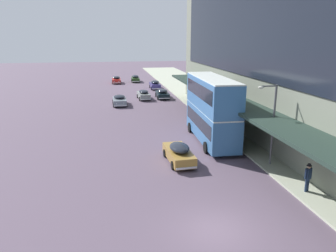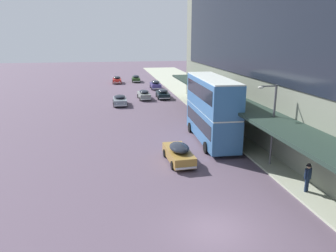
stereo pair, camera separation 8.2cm
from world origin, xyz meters
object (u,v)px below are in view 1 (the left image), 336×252
Objects in this scene: sedan_lead_near at (162,94)px; sedan_trailing_mid at (135,78)px; pedestrian_at_kerb at (308,176)px; sedan_trailing_near at (155,85)px; sedan_lead_mid at (144,95)px; sedan_far_back at (179,153)px; street_lamp at (271,118)px; transit_bus_kerbside_front at (212,108)px; sedan_second_near at (119,100)px; sedan_second_mid at (116,80)px.

sedan_trailing_mid is at bearing 96.98° from sedan_lead_near.
pedestrian_at_kerb is at bearing -84.33° from sedan_lead_near.
sedan_lead_mid is at bearing -107.98° from sedan_trailing_near.
sedan_far_back is 0.76× the size of street_lamp.
transit_bus_kerbside_front is 20.53m from sedan_second_near.
sedan_trailing_mid is 0.98× the size of sedan_far_back.
pedestrian_at_kerb is 0.30× the size of street_lamp.
sedan_trailing_near is (3.61, 37.79, 0.03)m from sedan_far_back.
street_lamp is (5.74, -50.63, 3.01)m from sedan_trailing_mid.
sedan_second_near is 23.60m from sedan_second_mid.
sedan_far_back is (-0.82, -48.65, 0.03)m from sedan_trailing_mid.
street_lamp is at bearing -68.16° from sedan_second_near.
sedan_lead_mid is at bearing -91.48° from sedan_trailing_mid.
sedan_lead_mid is 0.74× the size of street_lamp.
sedan_far_back reaches higher than sedan_second_near.
sedan_lead_mid is at bearing 100.79° from pedestrian_at_kerb.
transit_bus_kerbside_front is 2.19× the size of sedan_lead_near.
sedan_trailing_near reaches higher than sedan_lead_near.
street_lamp is at bearing -16.83° from sedan_far_back.
sedan_lead_near is (-0.73, 23.18, -2.53)m from transit_bus_kerbside_front.
pedestrian_at_kerb is at bearing -79.21° from sedan_lead_mid.
sedan_second_mid reaches higher than sedan_second_near.
sedan_far_back is at bearing 135.35° from pedestrian_at_kerb.
pedestrian_at_kerb is (6.79, -6.71, 0.40)m from sedan_far_back.
sedan_far_back reaches higher than sedan_trailing_mid.
sedan_far_back is 1.07× the size of sedan_second_mid.
sedan_lead_near is 34.76m from pedestrian_at_kerb.
transit_bus_kerbside_front is 23.33m from sedan_lead_near.
sedan_second_mid is 0.95× the size of sedan_lead_near.
sedan_trailing_mid is at bearing 89.04° from sedan_far_back.
pedestrian_at_kerb reaches higher than sedan_trailing_near.
sedan_second_mid is at bearing -160.05° from sedan_trailing_mid.
pedestrian_at_kerb is at bearing -76.70° from transit_bus_kerbside_front.
sedan_trailing_mid is 51.04m from street_lamp.
sedan_trailing_near is 1.08× the size of sedan_second_near.
sedan_second_near is at bearing 111.84° from street_lamp.
transit_bus_kerbside_front is 2.16× the size of sedan_far_back.
transit_bus_kerbside_front is 44.15m from sedan_trailing_mid.
street_lamp reaches higher than sedan_second_near.
transit_bus_kerbside_front reaches higher than sedan_far_back.
sedan_trailing_near is 0.78× the size of street_lamp.
sedan_lead_mid is 27.51m from sedan_far_back.
sedan_trailing_mid is 2.46× the size of pedestrian_at_kerb.
sedan_far_back is 23.81m from sedan_second_near.
sedan_far_back is at bearing -90.96° from sedan_trailing_mid.
sedan_lead_near is (3.36, 27.87, -0.03)m from sedan_far_back.
sedan_second_mid is (0.31, 23.60, 0.01)m from sedan_second_near.
sedan_trailing_near is at bearing -75.59° from sedan_trailing_mid.
sedan_lead_near is (2.54, -20.78, -0.00)m from sedan_trailing_mid.
pedestrian_at_kerb reaches higher than sedan_lead_near.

